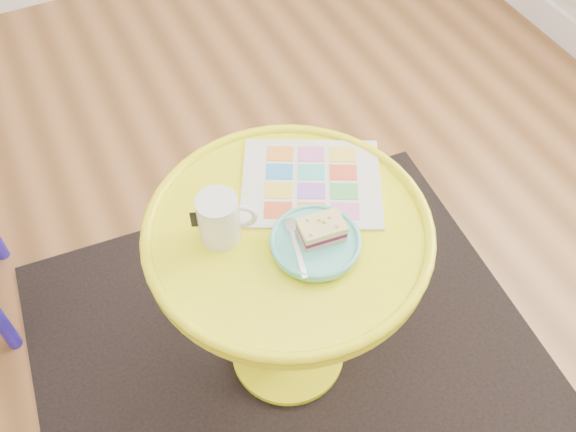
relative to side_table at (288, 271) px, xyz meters
name	(u,v)px	position (x,y,z in m)	size (l,w,h in m)	color
rug	(288,353)	(0.00, 0.00, -0.40)	(1.30, 1.10, 0.01)	black
side_table	(288,271)	(0.00, 0.00, 0.00)	(0.59, 0.59, 0.56)	yellow
newspaper	(311,182)	(0.10, 0.09, 0.16)	(0.29, 0.25, 0.01)	silver
mug	(220,218)	(-0.13, 0.04, 0.21)	(0.11, 0.08, 0.11)	white
plate	(315,242)	(0.03, -0.07, 0.17)	(0.18, 0.18, 0.02)	#5CC2B4
cake_slice	(322,230)	(0.04, -0.06, 0.20)	(0.09, 0.07, 0.04)	#D3BC8C
fork	(296,245)	(-0.01, -0.06, 0.18)	(0.05, 0.14, 0.00)	silver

